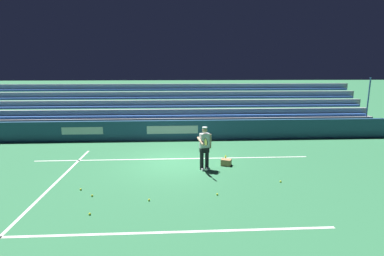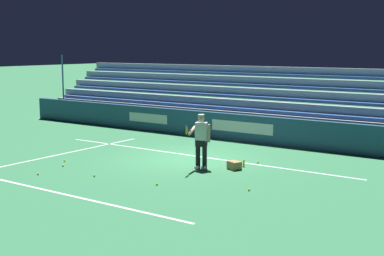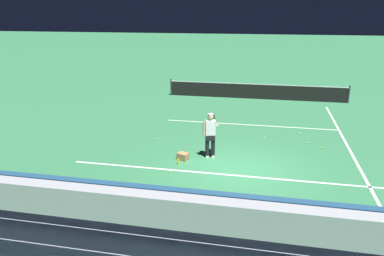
# 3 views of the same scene
# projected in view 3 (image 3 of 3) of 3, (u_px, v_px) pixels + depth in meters

# --- Properties ---
(ground_plane) EXTENTS (160.00, 160.00, 0.00)m
(ground_plane) POSITION_uv_depth(u_px,v_px,m) (240.00, 170.00, 13.06)
(ground_plane) COLOR #337A4C
(court_baseline_white) EXTENTS (12.00, 0.10, 0.01)m
(court_baseline_white) POSITION_uv_depth(u_px,v_px,m) (239.00, 176.00, 12.59)
(court_baseline_white) COLOR white
(court_baseline_white) RESTS_ON ground
(court_sideline_white) EXTENTS (0.10, 12.00, 0.01)m
(court_sideline_white) POSITION_uv_depth(u_px,v_px,m) (345.00, 141.00, 15.99)
(court_sideline_white) COLOR white
(court_sideline_white) RESTS_ON ground
(court_service_line_white) EXTENTS (8.22, 0.10, 0.01)m
(court_service_line_white) POSITION_uv_depth(u_px,v_px,m) (250.00, 125.00, 18.19)
(court_service_line_white) COLOR white
(court_service_line_white) RESTS_ON ground
(back_wall_sponsor_board) EXTENTS (24.77, 0.25, 1.10)m
(back_wall_sponsor_board) POSITION_uv_depth(u_px,v_px,m) (228.00, 214.00, 9.15)
(back_wall_sponsor_board) COLOR navy
(back_wall_sponsor_board) RESTS_ON ground
(tennis_player) EXTENTS (0.58, 1.07, 1.71)m
(tennis_player) POSITION_uv_depth(u_px,v_px,m) (210.00, 135.00, 13.94)
(tennis_player) COLOR black
(tennis_player) RESTS_ON ground
(ball_box_cardboard) EXTENTS (0.48, 0.43, 0.26)m
(ball_box_cardboard) POSITION_uv_depth(u_px,v_px,m) (183.00, 156.00, 13.92)
(ball_box_cardboard) COLOR #A87F51
(ball_box_cardboard) RESTS_ON ground
(tennis_ball_midcourt) EXTENTS (0.07, 0.07, 0.07)m
(tennis_ball_midcourt) POSITION_uv_depth(u_px,v_px,m) (170.00, 171.00, 12.85)
(tennis_ball_midcourt) COLOR #CCE533
(tennis_ball_midcourt) RESTS_ON ground
(tennis_ball_near_player) EXTENTS (0.07, 0.07, 0.07)m
(tennis_ball_near_player) POSITION_uv_depth(u_px,v_px,m) (299.00, 134.00, 16.81)
(tennis_ball_near_player) COLOR #CCE533
(tennis_ball_near_player) RESTS_ON ground
(tennis_ball_on_baseline) EXTENTS (0.07, 0.07, 0.07)m
(tennis_ball_on_baseline) POSITION_uv_depth(u_px,v_px,m) (215.00, 136.00, 16.51)
(tennis_ball_on_baseline) COLOR #CCE533
(tennis_ball_on_baseline) RESTS_ON ground
(tennis_ball_stray_back) EXTENTS (0.07, 0.07, 0.07)m
(tennis_ball_stray_back) POSITION_uv_depth(u_px,v_px,m) (157.00, 139.00, 16.09)
(tennis_ball_stray_back) COLOR #CCE533
(tennis_ball_stray_back) RESTS_ON ground
(tennis_ball_far_left) EXTENTS (0.07, 0.07, 0.07)m
(tennis_ball_far_left) POSITION_uv_depth(u_px,v_px,m) (308.00, 143.00, 15.63)
(tennis_ball_far_left) COLOR #CCE533
(tennis_ball_far_left) RESTS_ON ground
(tennis_ball_far_right) EXTENTS (0.07, 0.07, 0.07)m
(tennis_ball_far_right) POSITION_uv_depth(u_px,v_px,m) (322.00, 148.00, 15.05)
(tennis_ball_far_right) COLOR #CCE533
(tennis_ball_far_right) RESTS_ON ground
(tennis_ball_toward_net) EXTENTS (0.07, 0.07, 0.07)m
(tennis_ball_toward_net) POSITION_uv_depth(u_px,v_px,m) (264.00, 137.00, 16.37)
(tennis_ball_toward_net) COLOR #CCE533
(tennis_ball_toward_net) RESTS_ON ground
(water_bottle) EXTENTS (0.07, 0.07, 0.22)m
(water_bottle) POSITION_uv_depth(u_px,v_px,m) (178.00, 162.00, 13.48)
(water_bottle) COLOR yellow
(water_bottle) RESTS_ON ground
(tennis_net) EXTENTS (11.09, 0.09, 1.07)m
(tennis_net) POSITION_uv_depth(u_px,v_px,m) (256.00, 91.00, 23.43)
(tennis_net) COLOR #33383D
(tennis_net) RESTS_ON ground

